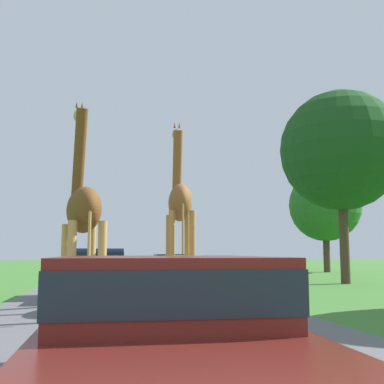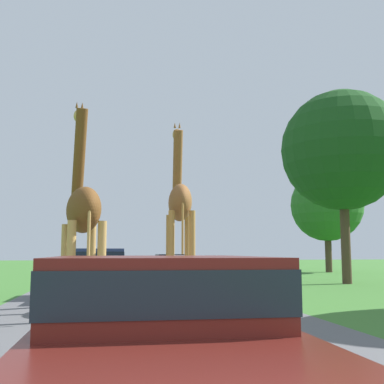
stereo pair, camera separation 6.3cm
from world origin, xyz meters
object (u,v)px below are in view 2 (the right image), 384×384
at_px(car_queue_left, 171,264).
at_px(car_queue_right, 97,271).
at_px(tree_right_cluster, 327,206).
at_px(car_far_ahead, 188,267).
at_px(tree_left_edge, 342,151).
at_px(giraffe_companion, 83,211).
at_px(giraffe_near_road, 180,206).
at_px(car_lead_maroon, 156,329).

bearing_deg(car_queue_left, car_queue_right, -107.26).
bearing_deg(tree_right_cluster, car_queue_left, -163.08).
bearing_deg(car_queue_left, car_far_ahead, -88.64).
relative_size(tree_left_edge, tree_right_cluster, 1.22).
bearing_deg(tree_left_edge, car_queue_left, 130.42).
bearing_deg(tree_left_edge, giraffe_companion, -140.55).
height_order(car_queue_left, tree_left_edge, tree_left_edge).
distance_m(giraffe_near_road, giraffe_companion, 2.61).
relative_size(car_queue_right, tree_right_cluster, 0.66).
height_order(giraffe_companion, tree_right_cluster, tree_right_cluster).
height_order(tree_left_edge, tree_right_cluster, tree_left_edge).
distance_m(car_lead_maroon, tree_right_cluster, 29.86).
height_order(car_queue_right, tree_left_edge, tree_left_edge).
xyz_separation_m(car_queue_right, car_queue_left, (3.72, 11.96, -0.11)).
relative_size(car_lead_maroon, car_queue_left, 1.01).
relative_size(giraffe_near_road, tree_right_cluster, 0.72).
relative_size(giraffe_companion, car_lead_maroon, 1.06).
height_order(giraffe_near_road, giraffe_companion, giraffe_companion).
bearing_deg(car_lead_maroon, giraffe_companion, 99.00).
bearing_deg(tree_left_edge, car_lead_maroon, -121.92).
bearing_deg(tree_right_cluster, car_queue_right, -133.77).
height_order(giraffe_near_road, tree_left_edge, tree_left_edge).
bearing_deg(car_far_ahead, tree_left_edge, -21.54).
height_order(giraffe_near_road, car_queue_left, giraffe_near_road).
relative_size(car_lead_maroon, car_queue_right, 1.06).
distance_m(giraffe_near_road, car_queue_right, 4.16).
bearing_deg(car_far_ahead, giraffe_companion, -109.87).
bearing_deg(car_queue_left, tree_right_cluster, 16.92).
bearing_deg(car_queue_left, tree_left_edge, -49.58).
xyz_separation_m(giraffe_near_road, car_queue_left, (1.62, 15.12, -1.83)).
distance_m(car_queue_left, tree_right_cluster, 12.04).
bearing_deg(car_far_ahead, car_queue_right, -119.47).
distance_m(giraffe_near_road, car_queue_left, 15.32).
xyz_separation_m(car_queue_left, tree_right_cluster, (10.93, 3.33, 3.78)).
height_order(giraffe_near_road, car_queue_right, giraffe_near_road).
distance_m(giraffe_near_road, tree_right_cluster, 22.40).
bearing_deg(giraffe_near_road, car_far_ahead, 84.16).
xyz_separation_m(giraffe_near_road, car_far_ahead, (1.74, 9.95, -1.85)).
distance_m(giraffe_near_road, car_far_ahead, 10.27).
bearing_deg(car_queue_right, car_lead_maroon, -85.61).
distance_m(car_lead_maroon, car_queue_left, 23.06).
xyz_separation_m(giraffe_companion, car_queue_right, (0.20, 4.38, -1.45)).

